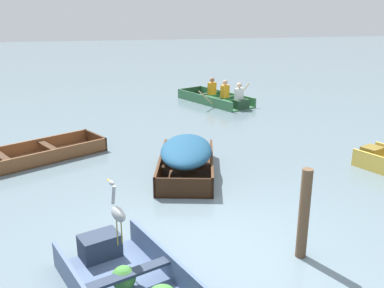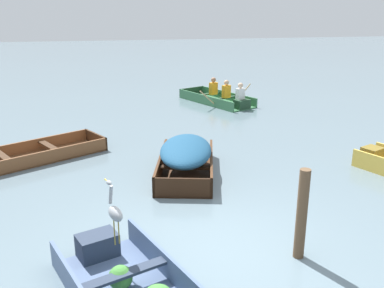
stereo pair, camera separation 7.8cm
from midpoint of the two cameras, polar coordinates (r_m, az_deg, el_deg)
name	(u,v)px [view 2 (the right image)]	position (r m, az deg, el deg)	size (l,w,h in m)	color
ground_plane	(212,255)	(6.30, 3.02, -14.60)	(80.00, 80.00, 0.00)	slate
skiff_wooden_brown_mid_moored	(21,158)	(10.40, -21.62, -1.75)	(3.61, 2.67, 0.32)	brown
skiff_dark_varnish_far_moored	(186,155)	(8.92, -0.56, -1.42)	(1.65, 2.60, 0.74)	#4C2D19
rowboat_green_with_crew	(220,98)	(15.54, 3.95, 6.12)	(2.48, 3.24, 0.90)	#387047
heron_on_dinghy	(115,211)	(5.57, -9.84, -8.85)	(0.25, 0.45, 0.84)	olive
mooring_post	(302,214)	(6.14, 14.78, -9.07)	(0.15, 0.15, 1.33)	brown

